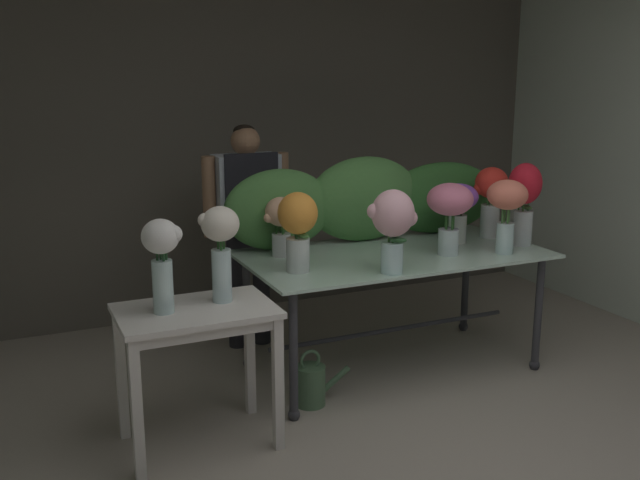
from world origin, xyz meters
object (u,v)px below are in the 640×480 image
object	(u,v)px
florist	(247,212)
vase_rosy_snapdragons	(450,208)
vase_violet_dahlias	(458,205)
vase_crimson_peonies	(524,196)
watering_can	(311,384)
vase_sunset_tulips	(298,225)
display_table_glass	(393,269)
vase_coral_ranunculus	(506,204)
vase_peach_anemones	(281,221)
vase_white_roses_tall	(162,257)
side_table_white	(196,328)
vase_scarlet_roses	(491,196)
vase_blush_stock	(393,222)
vase_cream_lisianthus_tall	(220,244)

from	to	relation	value
florist	vase_rosy_snapdragons	distance (m)	1.40
vase_violet_dahlias	vase_crimson_peonies	world-z (taller)	vase_crimson_peonies
vase_crimson_peonies	watering_can	world-z (taller)	vase_crimson_peonies
vase_rosy_snapdragons	vase_sunset_tulips	xyz separation A→B (m)	(-1.01, 0.03, -0.03)
display_table_glass	florist	xyz separation A→B (m)	(-0.71, 0.79, 0.29)
vase_coral_ranunculus	watering_can	world-z (taller)	vase_coral_ranunculus
vase_peach_anemones	vase_white_roses_tall	size ratio (longest dim) A/B	0.79
side_table_white	florist	size ratio (longest dim) A/B	0.51
florist	vase_white_roses_tall	xyz separation A→B (m)	(-0.85, -1.23, 0.07)
florist	vase_white_roses_tall	bearing A→B (deg)	-124.71
vase_coral_ranunculus	watering_can	xyz separation A→B (m)	(-1.32, 0.04, -0.98)
vase_peach_anemones	watering_can	size ratio (longest dim) A/B	1.07
display_table_glass	vase_scarlet_roses	world-z (taller)	vase_scarlet_roses
vase_rosy_snapdragons	vase_crimson_peonies	distance (m)	0.59
vase_coral_ranunculus	vase_scarlet_roses	bearing A→B (deg)	64.71
vase_coral_ranunculus	vase_peach_anemones	world-z (taller)	vase_coral_ranunculus
vase_blush_stock	watering_can	xyz separation A→B (m)	(-0.45, 0.14, -0.96)
vase_blush_stock	vase_white_roses_tall	world-z (taller)	vase_blush_stock
display_table_glass	vase_peach_anemones	xyz separation A→B (m)	(-0.69, 0.21, 0.33)
florist	vase_cream_lisianthus_tall	bearing A→B (deg)	-114.71
side_table_white	vase_blush_stock	world-z (taller)	vase_blush_stock
vase_violet_dahlias	florist	bearing A→B (deg)	149.47
florist	vase_cream_lisianthus_tall	world-z (taller)	florist
vase_coral_ranunculus	vase_violet_dahlias	size ratio (longest dim) A/B	1.17
side_table_white	vase_cream_lisianthus_tall	size ratio (longest dim) A/B	1.57
side_table_white	vase_sunset_tulips	world-z (taller)	vase_sunset_tulips
vase_coral_ranunculus	vase_sunset_tulips	bearing A→B (deg)	173.76
side_table_white	watering_can	distance (m)	0.90
florist	vase_sunset_tulips	bearing A→B (deg)	-91.00
vase_scarlet_roses	vase_blush_stock	bearing A→B (deg)	-154.43
vase_scarlet_roses	vase_white_roses_tall	xyz separation A→B (m)	(-2.39, -0.55, -0.05)
display_table_glass	vase_violet_dahlias	world-z (taller)	vase_violet_dahlias
vase_sunset_tulips	vase_white_roses_tall	bearing A→B (deg)	-161.37
side_table_white	watering_can	world-z (taller)	side_table_white
vase_white_roses_tall	vase_crimson_peonies	bearing A→B (deg)	6.21
vase_blush_stock	vase_peach_anemones	bearing A→B (deg)	125.52
display_table_glass	vase_sunset_tulips	world-z (taller)	vase_sunset_tulips
vase_coral_ranunculus	vase_rosy_snapdragons	size ratio (longest dim) A/B	1.03
vase_rosy_snapdragons	vase_crimson_peonies	size ratio (longest dim) A/B	0.83
vase_blush_stock	vase_crimson_peonies	world-z (taller)	vase_crimson_peonies
vase_sunset_tulips	vase_white_roses_tall	world-z (taller)	vase_sunset_tulips
side_table_white	florist	distance (m)	1.45
vase_scarlet_roses	watering_can	distance (m)	1.83
vase_blush_stock	vase_rosy_snapdragons	xyz separation A→B (m)	(0.53, 0.22, 0.00)
vase_scarlet_roses	display_table_glass	bearing A→B (deg)	-172.40
vase_violet_dahlias	watering_can	world-z (taller)	vase_violet_dahlias
side_table_white	vase_peach_anemones	world-z (taller)	vase_peach_anemones
display_table_glass	vase_cream_lisianthus_tall	world-z (taller)	vase_cream_lisianthus_tall
vase_coral_ranunculus	vase_violet_dahlias	distance (m)	0.39
side_table_white	display_table_glass	bearing A→B (deg)	17.15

